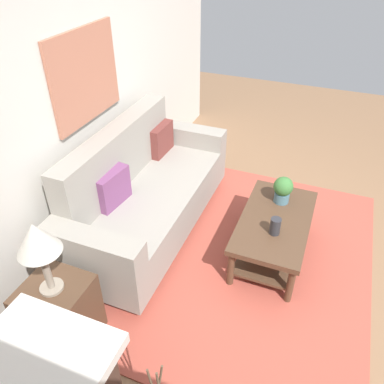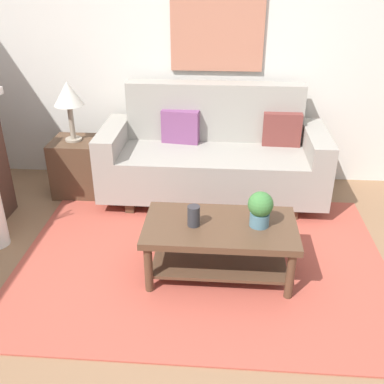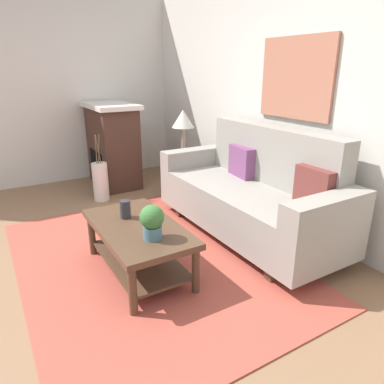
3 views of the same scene
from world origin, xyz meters
name	(u,v)px [view 3 (image 3 of 3)]	position (x,y,z in m)	size (l,w,h in m)	color
ground_plane	(93,276)	(0.00, 0.00, 0.00)	(9.64, 9.64, 0.00)	#8C6647
wall_back	(296,97)	(0.00, 2.15, 1.35)	(5.64, 0.10, 2.70)	silver
wall_left	(65,88)	(-2.87, 0.55, 1.35)	(0.10, 5.10, 2.70)	silver
area_rug	(149,260)	(0.00, 0.50, 0.01)	(2.86, 2.09, 0.01)	#B24C3D
couch	(251,194)	(0.04, 1.61, 0.43)	(2.11, 0.84, 1.08)	gray
throw_pillow_plum	(242,161)	(-0.28, 1.74, 0.68)	(0.36, 0.12, 0.32)	#7A4270
throw_pillow_maroon	(314,186)	(0.69, 1.74, 0.68)	(0.36, 0.12, 0.32)	brown
coffee_table	(138,238)	(0.14, 0.36, 0.31)	(1.10, 0.60, 0.43)	#513826
tabletop_vase	(125,209)	(-0.05, 0.34, 0.51)	(0.09, 0.09, 0.15)	#2D2D33
potted_plant_tabletop	(152,221)	(0.41, 0.37, 0.57)	(0.18, 0.18, 0.26)	slate
side_table	(183,175)	(-1.31, 1.60, 0.28)	(0.44, 0.44, 0.56)	#513826
table_lamp	(183,121)	(-1.31, 1.60, 0.99)	(0.28, 0.28, 0.57)	gray
fireplace	(113,145)	(-2.27, 0.98, 0.59)	(1.02, 0.58, 1.16)	#472D23
floor_vase	(101,182)	(-1.72, 0.61, 0.24)	(0.20, 0.20, 0.49)	white
floor_vase_branch_a	(98,149)	(-1.70, 0.61, 0.67)	(0.01, 0.01, 0.36)	brown
floor_vase_branch_b	(99,149)	(-1.73, 0.63, 0.67)	(0.01, 0.01, 0.36)	brown
floor_vase_branch_c	(96,149)	(-1.73, 0.59, 0.67)	(0.01, 0.01, 0.36)	brown
framed_painting	(295,78)	(0.04, 2.08, 1.53)	(0.89, 0.03, 0.76)	#B77056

